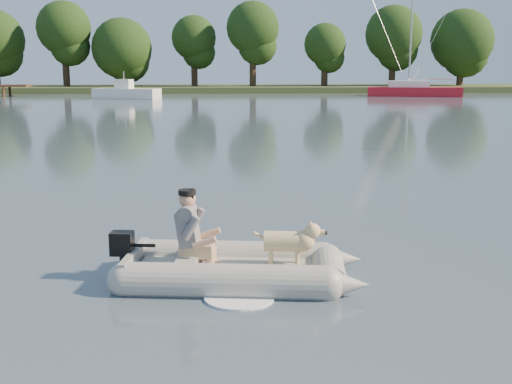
{
  "coord_description": "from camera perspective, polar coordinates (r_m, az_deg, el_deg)",
  "views": [
    {
      "loc": [
        -0.25,
        -7.68,
        2.73
      ],
      "look_at": [
        0.38,
        2.31,
        0.75
      ],
      "focal_mm": 45.0,
      "sensor_mm": 36.0,
      "label": 1
    }
  ],
  "objects": [
    {
      "name": "outboard_motor",
      "position": [
        8.55,
        -11.77,
        -5.69
      ],
      "size": [
        0.41,
        0.31,
        0.71
      ],
      "primitive_type": null,
      "rotation": [
        0.0,
        0.0,
        -0.12
      ],
      "color": "black",
      "rests_on": "dinghy"
    },
    {
      "name": "water",
      "position": [
        8.15,
        -1.64,
        -8.38
      ],
      "size": [
        160.0,
        160.0,
        0.0
      ],
      "primitive_type": "plane",
      "color": "slate",
      "rests_on": "ground"
    },
    {
      "name": "sailboat",
      "position": [
        60.16,
        13.81,
        8.73
      ],
      "size": [
        8.56,
        4.55,
        11.28
      ],
      "rotation": [
        0.0,
        0.0,
        -0.27
      ],
      "color": "#AF141F",
      "rests_on": "water"
    },
    {
      "name": "dinghy",
      "position": [
        8.21,
        -1.6,
        -4.32
      ],
      "size": [
        4.56,
        3.37,
        1.27
      ],
      "primitive_type": null,
      "rotation": [
        0.0,
        0.0,
        -0.12
      ],
      "color": "gray",
      "rests_on": "water"
    },
    {
      "name": "treeline",
      "position": [
        68.93,
        -6.68,
        13.4
      ],
      "size": [
        71.02,
        7.35,
        9.27
      ],
      "color": "#332316",
      "rests_on": "shore_bank"
    },
    {
      "name": "shore_bank",
      "position": [
        69.72,
        -3.45,
        9.12
      ],
      "size": [
        160.0,
        12.0,
        0.7
      ],
      "primitive_type": "cube",
      "color": "#47512D",
      "rests_on": "water"
    },
    {
      "name": "motorboat",
      "position": [
        54.84,
        -11.44,
        9.23
      ],
      "size": [
        5.96,
        3.67,
        2.36
      ],
      "primitive_type": null,
      "rotation": [
        0.0,
        0.0,
        -0.29
      ],
      "color": "white",
      "rests_on": "water"
    },
    {
      "name": "dog",
      "position": [
        8.25,
        2.52,
        -4.72
      ],
      "size": [
        0.88,
        0.4,
        0.56
      ],
      "primitive_type": null,
      "rotation": [
        0.0,
        0.0,
        -0.12
      ],
      "color": "tan",
      "rests_on": "dinghy"
    },
    {
      "name": "man",
      "position": [
        8.29,
        -5.95,
        -2.99
      ],
      "size": [
        0.72,
        0.64,
        0.98
      ],
      "primitive_type": null,
      "rotation": [
        0.0,
        0.0,
        -0.12
      ],
      "color": "slate",
      "rests_on": "dinghy"
    }
  ]
}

